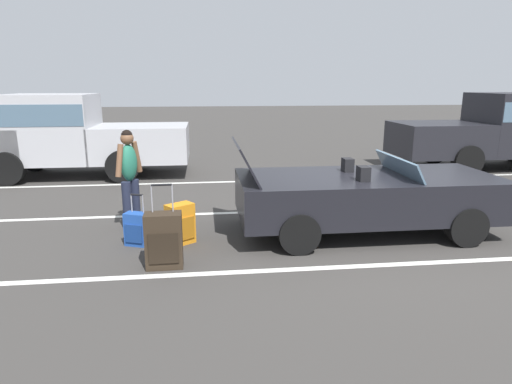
{
  "coord_description": "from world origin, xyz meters",
  "views": [
    {
      "loc": [
        -2.58,
        -6.71,
        2.38
      ],
      "look_at": [
        -1.8,
        -0.12,
        0.75
      ],
      "focal_mm": 31.32,
      "sensor_mm": 36.0,
      "label": 1
    }
  ],
  "objects_px": {
    "suitcase_small_carryon": "(137,229)",
    "parked_pickup_truck_near": "(497,129)",
    "parked_pickup_truck_far": "(72,134)",
    "suitcase_medium_bright": "(180,224)",
    "traveler_person": "(129,174)",
    "suitcase_large_black": "(164,240)",
    "convertible_car": "(378,196)"
  },
  "relations": [
    {
      "from": "convertible_car",
      "to": "traveler_person",
      "type": "xyz_separation_m",
      "value": [
        -3.99,
        0.61,
        0.34
      ]
    },
    {
      "from": "suitcase_large_black",
      "to": "parked_pickup_truck_near",
      "type": "height_order",
      "value": "parked_pickup_truck_near"
    },
    {
      "from": "suitcase_medium_bright",
      "to": "traveler_person",
      "type": "bearing_deg",
      "value": -170.06
    },
    {
      "from": "suitcase_large_black",
      "to": "parked_pickup_truck_far",
      "type": "relative_size",
      "value": 0.22
    },
    {
      "from": "parked_pickup_truck_near",
      "to": "traveler_person",
      "type": "bearing_deg",
      "value": -155.01
    },
    {
      "from": "suitcase_large_black",
      "to": "suitcase_medium_bright",
      "type": "relative_size",
      "value": 1.8
    },
    {
      "from": "suitcase_medium_bright",
      "to": "parked_pickup_truck_far",
      "type": "height_order",
      "value": "parked_pickup_truck_far"
    },
    {
      "from": "parked_pickup_truck_far",
      "to": "convertible_car",
      "type": "bearing_deg",
      "value": 139.81
    },
    {
      "from": "convertible_car",
      "to": "parked_pickup_truck_far",
      "type": "relative_size",
      "value": 0.84
    },
    {
      "from": "suitcase_small_carryon",
      "to": "parked_pickup_truck_near",
      "type": "relative_size",
      "value": 0.16
    },
    {
      "from": "suitcase_medium_bright",
      "to": "traveler_person",
      "type": "height_order",
      "value": "traveler_person"
    },
    {
      "from": "suitcase_large_black",
      "to": "suitcase_small_carryon",
      "type": "distance_m",
      "value": 1.01
    },
    {
      "from": "suitcase_small_carryon",
      "to": "traveler_person",
      "type": "height_order",
      "value": "traveler_person"
    },
    {
      "from": "suitcase_large_black",
      "to": "parked_pickup_truck_near",
      "type": "xyz_separation_m",
      "value": [
        8.78,
        6.08,
        0.74
      ]
    },
    {
      "from": "suitcase_medium_bright",
      "to": "suitcase_large_black",
      "type": "bearing_deg",
      "value": -46.68
    },
    {
      "from": "parked_pickup_truck_near",
      "to": "parked_pickup_truck_far",
      "type": "distance_m",
      "value": 11.56
    },
    {
      "from": "suitcase_medium_bright",
      "to": "parked_pickup_truck_near",
      "type": "xyz_separation_m",
      "value": [
        8.61,
        5.2,
        0.8
      ]
    },
    {
      "from": "traveler_person",
      "to": "parked_pickup_truck_far",
      "type": "relative_size",
      "value": 0.33
    },
    {
      "from": "parked_pickup_truck_near",
      "to": "parked_pickup_truck_far",
      "type": "bearing_deg",
      "value": 179.01
    },
    {
      "from": "convertible_car",
      "to": "suitcase_medium_bright",
      "type": "height_order",
      "value": "convertible_car"
    },
    {
      "from": "traveler_person",
      "to": "parked_pickup_truck_far",
      "type": "bearing_deg",
      "value": 147.33
    },
    {
      "from": "suitcase_large_black",
      "to": "convertible_car",
      "type": "bearing_deg",
      "value": 106.91
    },
    {
      "from": "suitcase_small_carryon",
      "to": "parked_pickup_truck_near",
      "type": "bearing_deg",
      "value": 140.48
    },
    {
      "from": "traveler_person",
      "to": "parked_pickup_truck_near",
      "type": "height_order",
      "value": "parked_pickup_truck_near"
    },
    {
      "from": "convertible_car",
      "to": "suitcase_medium_bright",
      "type": "xyz_separation_m",
      "value": [
        -3.16,
        -0.21,
        -0.28
      ]
    },
    {
      "from": "traveler_person",
      "to": "parked_pickup_truck_near",
      "type": "bearing_deg",
      "value": 57.58
    },
    {
      "from": "suitcase_medium_bright",
      "to": "parked_pickup_truck_far",
      "type": "distance_m",
      "value": 6.22
    },
    {
      "from": "suitcase_large_black",
      "to": "parked_pickup_truck_near",
      "type": "relative_size",
      "value": 0.22
    },
    {
      "from": "suitcase_large_black",
      "to": "traveler_person",
      "type": "distance_m",
      "value": 1.9
    },
    {
      "from": "suitcase_medium_bright",
      "to": "suitcase_small_carryon",
      "type": "height_order",
      "value": "suitcase_small_carryon"
    },
    {
      "from": "convertible_car",
      "to": "parked_pickup_truck_far",
      "type": "xyz_separation_m",
      "value": [
        -6.1,
        5.21,
        0.51
      ]
    },
    {
      "from": "suitcase_medium_bright",
      "to": "parked_pickup_truck_far",
      "type": "xyz_separation_m",
      "value": [
        -2.95,
        5.42,
        0.8
      ]
    }
  ]
}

